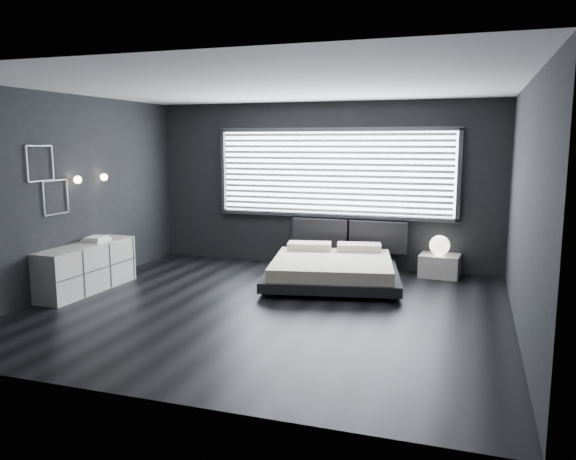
% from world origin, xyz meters
% --- Properties ---
extents(room, '(6.04, 6.00, 2.80)m').
position_xyz_m(room, '(0.00, 0.00, 1.40)').
color(room, black).
rests_on(room, ground).
extents(window, '(4.14, 0.09, 1.52)m').
position_xyz_m(window, '(0.20, 2.70, 1.61)').
color(window, white).
rests_on(window, ground).
extents(headboard, '(1.96, 0.16, 0.52)m').
position_xyz_m(headboard, '(0.49, 2.64, 0.57)').
color(headboard, black).
rests_on(headboard, ground).
extents(sconce_near, '(0.18, 0.11, 0.11)m').
position_xyz_m(sconce_near, '(-2.88, 0.05, 1.60)').
color(sconce_near, silver).
rests_on(sconce_near, ground).
extents(sconce_far, '(0.18, 0.11, 0.11)m').
position_xyz_m(sconce_far, '(-2.88, 0.65, 1.60)').
color(sconce_far, silver).
rests_on(sconce_far, ground).
extents(wall_art_upper, '(0.01, 0.48, 0.48)m').
position_xyz_m(wall_art_upper, '(-2.98, -0.55, 1.85)').
color(wall_art_upper, '#47474C').
rests_on(wall_art_upper, ground).
extents(wall_art_lower, '(0.01, 0.48, 0.48)m').
position_xyz_m(wall_art_lower, '(-2.98, -0.30, 1.38)').
color(wall_art_lower, '#47474C').
rests_on(wall_art_lower, ground).
extents(bed, '(2.29, 2.22, 0.51)m').
position_xyz_m(bed, '(0.49, 1.50, 0.24)').
color(bed, black).
rests_on(bed, ground).
extents(nightstand, '(0.65, 0.55, 0.36)m').
position_xyz_m(nightstand, '(2.01, 2.50, 0.18)').
color(nightstand, beige).
rests_on(nightstand, ground).
extents(orb_lamp, '(0.32, 0.32, 0.32)m').
position_xyz_m(orb_lamp, '(1.99, 2.46, 0.51)').
color(orb_lamp, white).
rests_on(orb_lamp, nightstand).
extents(dresser, '(0.53, 1.72, 0.68)m').
position_xyz_m(dresser, '(-2.78, -0.00, 0.34)').
color(dresser, beige).
rests_on(dresser, ground).
extents(book_stack, '(0.30, 0.39, 0.07)m').
position_xyz_m(book_stack, '(-2.78, 0.26, 0.72)').
color(book_stack, white).
rests_on(book_stack, dresser).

